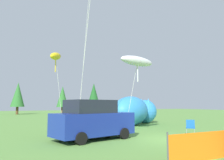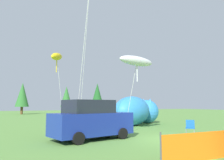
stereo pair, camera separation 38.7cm
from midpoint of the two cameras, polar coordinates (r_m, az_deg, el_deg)
The scene contains 9 objects.
ground_plane at distance 12.15m, azimuth 15.72°, elevation -14.86°, with size 120.00×120.00×0.00m, color #609342.
parked_car at distance 11.78m, azimuth -4.48°, elevation -10.40°, with size 4.62×2.71×2.07m.
folding_chair at distance 13.77m, azimuth 20.53°, elevation -11.32°, with size 0.71×0.71×0.93m.
inflatable_cat at distance 20.14m, azimuth 6.95°, elevation -8.23°, with size 6.34×4.86×2.55m.
kite_yellow_hero at distance 18.37m, azimuth -13.65°, elevation 5.92°, with size 1.57×1.94×6.22m.
kite_white_ghost at distance 13.84m, azimuth 7.33°, elevation 4.89°, with size 3.22×1.67×4.94m.
horizon_tree_east at distance 45.50m, azimuth -11.59°, elevation -4.30°, with size 2.32×2.32×5.53m.
horizon_tree_west at distance 41.70m, azimuth -3.60°, elevation -3.97°, with size 2.45×2.45×5.85m.
horizon_tree_mid at distance 44.22m, azimuth -22.15°, elevation -3.60°, with size 2.48×2.48×5.92m.
Camera 2 is at (-7.78, -9.08, 1.84)m, focal length 35.00 mm.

